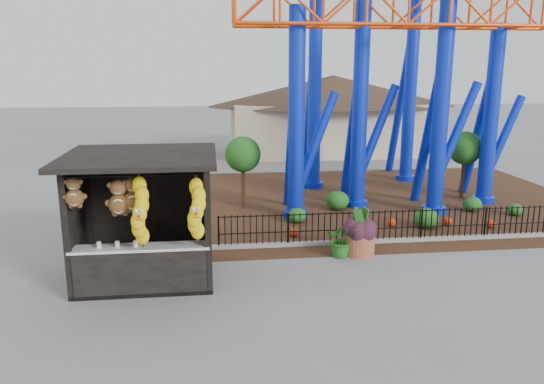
{
  "coord_description": "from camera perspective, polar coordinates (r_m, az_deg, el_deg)",
  "views": [
    {
      "loc": [
        -1.39,
        -11.44,
        5.09
      ],
      "look_at": [
        0.15,
        1.5,
        2.0
      ],
      "focal_mm": 35.0,
      "sensor_mm": 36.0,
      "label": 1
    }
  ],
  "objects": [
    {
      "name": "terracotta_planter",
      "position": [
        14.97,
        9.35,
        -5.51
      ],
      "size": [
        0.97,
        0.97,
        0.6
      ],
      "primitive_type": "cylinder",
      "rotation": [
        0.0,
        0.0,
        -0.15
      ],
      "color": "brown",
      "rests_on": "ground"
    },
    {
      "name": "prize_booth",
      "position": [
        12.93,
        -13.64,
        -3.0
      ],
      "size": [
        3.5,
        3.4,
        3.12
      ],
      "color": "black",
      "rests_on": "ground"
    },
    {
      "name": "ground",
      "position": [
        12.59,
        0.13,
        -10.49
      ],
      "size": [
        120.0,
        120.0,
        0.0
      ],
      "primitive_type": "plane",
      "color": "slate",
      "rests_on": "ground"
    },
    {
      "name": "potted_plant",
      "position": [
        14.65,
        7.54,
        -5.08
      ],
      "size": [
        1.08,
        1.0,
        0.98
      ],
      "primitive_type": "imported",
      "rotation": [
        0.0,
        0.0,
        -0.33
      ],
      "color": "#215218",
      "rests_on": "ground"
    },
    {
      "name": "pavilion",
      "position": [
        32.36,
        6.53,
        9.66
      ],
      "size": [
        15.0,
        15.0,
        4.8
      ],
      "color": "#BFAD8C",
      "rests_on": "ground"
    },
    {
      "name": "landscaping",
      "position": [
        18.71,
        12.98,
        -1.82
      ],
      "size": [
        8.47,
        3.51,
        0.68
      ],
      "color": "#1D5218",
      "rests_on": "mulch_bed"
    },
    {
      "name": "curb",
      "position": [
        16.21,
        13.06,
        -5.1
      ],
      "size": [
        18.0,
        0.18,
        0.12
      ],
      "primitive_type": "cube",
      "color": "gray",
      "rests_on": "ground"
    },
    {
      "name": "mulch_bed",
      "position": [
        20.8,
        8.45,
        -0.95
      ],
      "size": [
        18.0,
        12.0,
        0.02
      ],
      "primitive_type": "cube",
      "color": "#331E11",
      "rests_on": "ground"
    },
    {
      "name": "picket_fence",
      "position": [
        16.4,
        16.1,
        -3.45
      ],
      "size": [
        12.2,
        0.06,
        1.0
      ],
      "primitive_type": null,
      "color": "black",
      "rests_on": "ground"
    },
    {
      "name": "planter_foliage",
      "position": [
        14.78,
        9.44,
        -3.24
      ],
      "size": [
        0.7,
        0.7,
        0.64
      ],
      "primitive_type": "ellipsoid",
      "color": "#311322",
      "rests_on": "terracotta_planter"
    },
    {
      "name": "roller_coaster",
      "position": [
        20.76,
        12.03,
        16.8
      ],
      "size": [
        11.0,
        6.37,
        10.82
      ],
      "color": "#0B25C7",
      "rests_on": "ground"
    }
  ]
}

